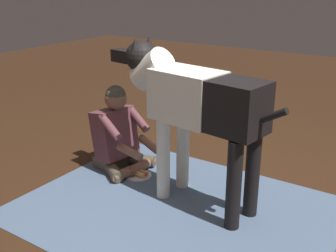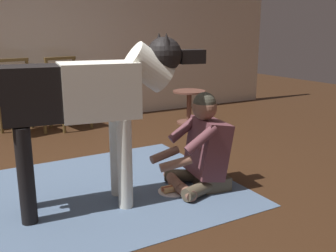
{
  "view_description": "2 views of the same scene",
  "coord_description": "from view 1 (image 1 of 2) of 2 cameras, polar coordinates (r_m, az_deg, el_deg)",
  "views": [
    {
      "loc": [
        -1.5,
        2.62,
        1.82
      ],
      "look_at": [
        0.36,
        -0.16,
        0.62
      ],
      "focal_mm": 45.11,
      "sensor_mm": 36.0,
      "label": 1
    },
    {
      "loc": [
        -0.77,
        -2.87,
        1.35
      ],
      "look_at": [
        0.78,
        -0.14,
        0.56
      ],
      "focal_mm": 41.04,
      "sensor_mm": 36.0,
      "label": 2
    }
  ],
  "objects": [
    {
      "name": "ground_plane",
      "position": [
        3.52,
        3.58,
        -11.38
      ],
      "size": [
        15.51,
        15.51,
        0.0
      ],
      "primitive_type": "plane",
      "color": "#372112"
    },
    {
      "name": "area_rug",
      "position": [
        3.54,
        1.03,
        -11.14
      ],
      "size": [
        2.46,
        1.95,
        0.01
      ],
      "primitive_type": "cube",
      "color": "slate",
      "rests_on": "ground"
    },
    {
      "name": "person_sitting_on_floor",
      "position": [
        4.13,
        -6.73,
        -1.28
      ],
      "size": [
        0.68,
        0.57,
        0.85
      ],
      "color": "brown",
      "rests_on": "ground"
    },
    {
      "name": "large_dog",
      "position": [
        3.35,
        3.46,
        3.18
      ],
      "size": [
        1.72,
        0.49,
        1.32
      ],
      "color": "white",
      "rests_on": "ground"
    },
    {
      "name": "hot_dog_on_plate",
      "position": [
        4.08,
        -4.05,
        -6.43
      ],
      "size": [
        0.26,
        0.26,
        0.06
      ],
      "color": "white",
      "rests_on": "ground"
    }
  ]
}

